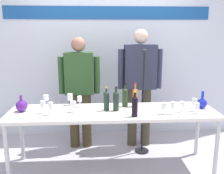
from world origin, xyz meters
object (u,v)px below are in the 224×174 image
Objects in this scene: wine_glass_left_1 at (70,97)px; wine_glass_left_5 at (80,99)px; wine_glass_right_2 at (172,105)px; decanter_blue_left at (22,106)px; wine_bottle_2 at (106,100)px; wine_glass_left_2 at (46,98)px; wine_bottle_4 at (135,106)px; wine_glass_left_4 at (73,104)px; wine_glass_right_1 at (197,106)px; wine_glass_left_0 at (51,106)px; decanter_blue_right at (202,103)px; presenter_left at (80,86)px; wine_glass_left_3 at (43,104)px; wine_bottle_0 at (125,97)px; wine_glass_right_3 at (164,106)px; presenter_right at (140,80)px; wine_glass_right_4 at (182,104)px; wine_bottle_3 at (116,100)px; wine_bottle_1 at (135,97)px; display_table at (113,115)px; wine_glass_right_0 at (194,102)px; microphone_stand at (143,119)px.

wine_glass_left_5 is (0.13, -0.10, -0.00)m from wine_glass_left_1.
decanter_blue_left is at bearing 173.47° from wine_glass_right_2.
wine_bottle_2 is 0.81m from wine_glass_left_2.
wine_bottle_4 is at bearing -32.26° from wine_glass_left_5.
wine_glass_left_4 and wine_glass_right_1 have the same top height.
wine_glass_left_0 is 1.13× the size of wine_glass_left_4.
presenter_left reaches higher than decanter_blue_right.
wine_bottle_2 is 0.76m from wine_glass_left_3.
wine_bottle_0 reaches higher than wine_glass_right_3.
presenter_right is at bearing 50.63° from wine_bottle_2.
wine_glass_right_2 is at bearing -155.23° from decanter_blue_right.
presenter_right is at bearing 106.83° from wine_glass_right_2.
wine_bottle_3 is at bearing 173.65° from wine_glass_right_4.
presenter_right reaches higher than wine_glass_left_5.
wine_glass_left_4 is (-0.78, -0.19, -0.03)m from wine_bottle_1.
decanter_blue_left is at bearing 177.82° from display_table.
display_table is at bearing 2.91° from wine_glass_left_3.
wine_glass_right_0 is 0.41m from wine_glass_right_3.
wine_glass_left_5 is (-0.59, 0.01, -0.03)m from wine_bottle_0.
wine_glass_right_3 reaches higher than display_table.
wine_glass_right_2 reaches higher than wine_glass_right_3.
decanter_blue_left is 0.61m from wine_glass_left_1.
wine_bottle_4 reaches higher than wine_glass_left_3.
presenter_right is 0.92m from wine_glass_right_0.
wine_glass_left_3 is at bearing -169.45° from wine_bottle_1.
wine_glass_right_1 is 0.87m from microphone_stand.
display_table is 0.76m from wine_glass_left_0.
display_table is 16.79× the size of wine_glass_left_3.
wine_bottle_0 is 0.22m from wine_bottle_3.
wine_glass_right_1 is at bearing -91.78° from wine_glass_right_0.
microphone_stand is (0.01, -0.25, -0.52)m from presenter_right.
microphone_stand is (0.16, 0.25, -0.40)m from wine_bottle_1.
wine_glass_left_1 is at bearing 102.76° from wine_glass_left_4.
decanter_blue_left is at bearing 176.32° from wine_glass_right_4.
wine_glass_left_2 is at bearing 163.35° from display_table.
wine_bottle_1 is 2.06× the size of wine_glass_right_2.
wine_glass_right_2 is (0.77, -0.19, -0.02)m from wine_bottle_2.
wine_glass_right_0 is at bearing 3.98° from wine_glass_right_4.
wine_bottle_2 is at bearing 170.61° from wine_bottle_3.
wine_bottle_2 is 0.69m from wine_glass_right_3.
wine_bottle_4 is at bearing -103.18° from presenter_right.
presenter_right is at bearing 92.51° from microphone_stand.
wine_glass_right_0 is 0.82m from microphone_stand.
wine_bottle_4 is 0.20× the size of microphone_stand.
decanter_blue_left is at bearing -166.62° from microphone_stand.
wine_glass_left_0 is at bearing -147.16° from presenter_right.
wine_bottle_3 reaches higher than wine_glass_right_2.
wine_bottle_0 is 2.14× the size of wine_glass_left_5.
wine_bottle_3 is 2.00× the size of wine_glass_left_3.
wine_glass_left_3 is at bearing -119.09° from presenter_left.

